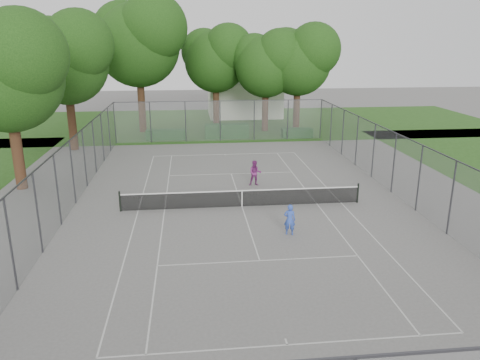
{
  "coord_description": "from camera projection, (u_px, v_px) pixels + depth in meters",
  "views": [
    {
      "loc": [
        -2.66,
        -23.43,
        8.66
      ],
      "look_at": [
        0.0,
        1.0,
        1.2
      ],
      "focal_mm": 35.0,
      "sensor_mm": 36.0,
      "label": 1
    }
  ],
  "objects": [
    {
      "name": "woman_player",
      "position": [
        255.0,
        173.0,
        28.52
      ],
      "size": [
        0.81,
        0.65,
        1.57
      ],
      "primitive_type": "imported",
      "rotation": [
        0.0,
        0.0,
        -0.08
      ],
      "color": "#7E2A70",
      "rests_on": "ground"
    },
    {
      "name": "tennis_net",
      "position": [
        242.0,
        198.0,
        24.93
      ],
      "size": [
        12.87,
        0.1,
        1.1
      ],
      "color": "black",
      "rests_on": "ground"
    },
    {
      "name": "perimeter_fence",
      "position": [
        242.0,
        174.0,
        24.55
      ],
      "size": [
        18.08,
        34.08,
        3.52
      ],
      "color": "#38383D",
      "rests_on": "ground"
    },
    {
      "name": "tree_far_right",
      "position": [
        299.0,
        57.0,
        43.65
      ],
      "size": [
        7.05,
        6.44,
        10.14
      ],
      "color": "#392114",
      "rests_on": "ground"
    },
    {
      "name": "hedge_left",
      "position": [
        166.0,
        134.0,
        41.75
      ],
      "size": [
        3.5,
        1.05,
        0.88
      ],
      "primitive_type": "cube",
      "color": "#154315",
      "rests_on": "ground"
    },
    {
      "name": "hedge_right",
      "position": [
        297.0,
        133.0,
        42.52
      ],
      "size": [
        2.77,
        1.02,
        0.83
      ],
      "primitive_type": "cube",
      "color": "#154315",
      "rests_on": "ground"
    },
    {
      "name": "house",
      "position": [
        244.0,
        80.0,
        53.4
      ],
      "size": [
        8.1,
        6.28,
        10.09
      ],
      "color": "silver",
      "rests_on": "ground"
    },
    {
      "name": "tree_far_midright",
      "position": [
        267.0,
        61.0,
        43.85
      ],
      "size": [
        6.68,
        6.1,
        9.6
      ],
      "color": "#392114",
      "rests_on": "ground"
    },
    {
      "name": "tree_far_left",
      "position": [
        139.0,
        38.0,
        42.69
      ],
      "size": [
        8.8,
        8.03,
        12.65
      ],
      "color": "#392114",
      "rests_on": "ground"
    },
    {
      "name": "tree_side_back",
      "position": [
        66.0,
        55.0,
        35.81
      ],
      "size": [
        7.54,
        6.89,
        10.84
      ],
      "color": "#392114",
      "rests_on": "ground"
    },
    {
      "name": "tree_side_front",
      "position": [
        7.0,
        68.0,
        26.04
      ],
      "size": [
        7.19,
        6.56,
        10.33
      ],
      "color": "#392114",
      "rests_on": "ground"
    },
    {
      "name": "court_markings",
      "position": [
        242.0,
        207.0,
        25.07
      ],
      "size": [
        11.03,
        23.83,
        0.01
      ],
      "color": "#BCBCB7",
      "rests_on": "ground"
    },
    {
      "name": "hedge_mid",
      "position": [
        227.0,
        131.0,
        42.35
      ],
      "size": [
        3.95,
        1.13,
        1.24
      ],
      "primitive_type": "cube",
      "color": "#154315",
      "rests_on": "ground"
    },
    {
      "name": "tree_far_midleft",
      "position": [
        216.0,
        56.0,
        46.3
      ],
      "size": [
        7.05,
        6.44,
        10.14
      ],
      "color": "#392114",
      "rests_on": "ground"
    },
    {
      "name": "ground",
      "position": [
        242.0,
        207.0,
        25.08
      ],
      "size": [
        120.0,
        120.0,
        0.0
      ],
      "primitive_type": "plane",
      "color": "#62605E",
      "rests_on": "ground"
    },
    {
      "name": "grass_far",
      "position": [
        215.0,
        123.0,
        49.81
      ],
      "size": [
        60.0,
        20.0,
        0.0
      ],
      "primitive_type": "cube",
      "color": "#214915",
      "rests_on": "ground"
    },
    {
      "name": "girl_player",
      "position": [
        290.0,
        220.0,
        21.34
      ],
      "size": [
        0.6,
        0.47,
        1.46
      ],
      "primitive_type": "imported",
      "rotation": [
        0.0,
        0.0,
        2.88
      ],
      "color": "blue",
      "rests_on": "ground"
    }
  ]
}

